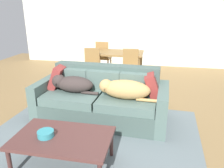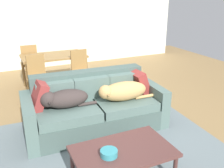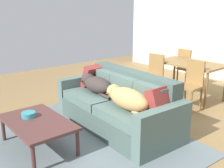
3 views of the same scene
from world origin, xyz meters
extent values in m
plane|color=olive|center=(0.00, 0.00, 0.00)|extent=(10.00, 10.00, 0.00)
cube|color=slate|center=(-0.25, -0.87, 0.01)|extent=(3.25, 3.05, 0.01)
cube|color=#41544F|center=(-0.25, -0.05, 0.17)|extent=(1.92, 1.04, 0.34)
cube|color=#4F6660|center=(-0.72, -0.03, 0.41)|extent=(0.95, 0.96, 0.14)
cube|color=#4F6660|center=(0.22, -0.07, 0.41)|extent=(0.95, 0.96, 0.14)
cube|color=#41544F|center=(-0.23, 0.31, 0.68)|extent=(1.88, 0.33, 0.40)
cube|color=#4F6660|center=(-0.82, 0.15, 0.65)|extent=(0.58, 0.19, 0.34)
cube|color=#4F6660|center=(-0.24, 0.12, 0.65)|extent=(0.58, 0.19, 0.34)
cube|color=#4F6660|center=(0.34, 0.09, 0.65)|extent=(0.58, 0.19, 0.34)
cube|color=#4F6660|center=(-1.27, 0.00, 0.32)|extent=(0.21, 0.96, 0.64)
cube|color=#4F6660|center=(0.77, -0.10, 0.32)|extent=(0.21, 0.96, 0.64)
ellipsoid|color=#372E2C|center=(-0.70, -0.07, 0.61)|extent=(0.66, 0.37, 0.27)
sphere|color=#372E2C|center=(-0.98, -0.07, 0.65)|extent=(0.23, 0.23, 0.23)
cone|color=#292221|center=(-0.98, -0.18, 0.64)|extent=(0.11, 0.13, 0.11)
cylinder|color=#372E2C|center=(-0.41, -0.15, 0.51)|extent=(0.29, 0.06, 0.05)
ellipsoid|color=tan|center=(0.19, -0.19, 0.63)|extent=(0.77, 0.37, 0.30)
sphere|color=tan|center=(-0.13, -0.19, 0.66)|extent=(0.21, 0.21, 0.21)
cone|color=olive|center=(-0.13, -0.29, 0.65)|extent=(0.10, 0.12, 0.10)
cylinder|color=tan|center=(0.53, -0.27, 0.51)|extent=(0.34, 0.07, 0.05)
cube|color=maroon|center=(-1.08, 0.11, 0.66)|extent=(0.30, 0.42, 0.43)
cube|color=maroon|center=(0.59, 0.03, 0.65)|extent=(0.29, 0.39, 0.41)
cube|color=#53302C|center=(-0.40, -1.32, 0.39)|extent=(1.14, 0.70, 0.04)
cylinder|color=#462825|center=(-0.92, -1.62, 0.19)|extent=(0.05, 0.05, 0.37)
cylinder|color=#462825|center=(0.12, -1.62, 0.19)|extent=(0.05, 0.05, 0.37)
cylinder|color=#462825|center=(-0.92, -1.01, 0.19)|extent=(0.05, 0.05, 0.37)
cylinder|color=#462825|center=(0.12, -1.01, 0.19)|extent=(0.05, 0.05, 0.37)
cylinder|color=teal|center=(-0.59, -1.35, 0.45)|extent=(0.19, 0.19, 0.07)
cube|color=olive|center=(-0.40, 2.12, 0.74)|extent=(1.39, 0.81, 0.04)
cylinder|color=brown|center=(-1.05, 1.77, 0.36)|extent=(0.05, 0.05, 0.72)
cylinder|color=brown|center=(0.24, 1.77, 0.36)|extent=(0.05, 0.05, 0.72)
cylinder|color=brown|center=(-1.05, 2.48, 0.36)|extent=(0.05, 0.05, 0.72)
cube|color=olive|center=(-0.85, 1.43, 0.43)|extent=(0.45, 0.45, 0.04)
cube|color=olive|center=(-0.88, 1.61, 0.69)|extent=(0.36, 0.09, 0.49)
cylinder|color=brown|center=(-1.00, 1.24, 0.20)|extent=(0.04, 0.04, 0.41)
cylinder|color=brown|center=(-0.66, 1.29, 0.20)|extent=(0.04, 0.04, 0.41)
cylinder|color=brown|center=(-1.04, 1.58, 0.20)|extent=(0.04, 0.04, 0.41)
cylinder|color=brown|center=(-0.71, 1.63, 0.20)|extent=(0.04, 0.04, 0.41)
cube|color=olive|center=(0.05, 1.48, 0.46)|extent=(0.42, 0.42, 0.04)
cube|color=olive|center=(0.04, 1.66, 0.71)|extent=(0.36, 0.06, 0.46)
cylinder|color=brown|center=(-0.11, 1.30, 0.22)|extent=(0.04, 0.04, 0.44)
cylinder|color=brown|center=(0.23, 1.32, 0.22)|extent=(0.04, 0.04, 0.44)
cylinder|color=brown|center=(-0.13, 1.64, 0.22)|extent=(0.04, 0.04, 0.44)
cylinder|color=brown|center=(0.21, 1.66, 0.22)|extent=(0.04, 0.04, 0.44)
cube|color=olive|center=(-0.87, 2.76, 0.45)|extent=(0.41, 0.41, 0.04)
cube|color=olive|center=(-0.87, 2.58, 0.71)|extent=(0.36, 0.05, 0.47)
cylinder|color=brown|center=(-0.69, 2.93, 0.22)|extent=(0.04, 0.04, 0.43)
cylinder|color=brown|center=(-1.03, 2.94, 0.22)|extent=(0.04, 0.04, 0.43)
cylinder|color=brown|center=(-0.70, 2.59, 0.22)|extent=(0.04, 0.04, 0.43)
cylinder|color=brown|center=(-1.04, 2.60, 0.22)|extent=(0.04, 0.04, 0.43)
camera|label=1|loc=(0.61, -3.39, 1.83)|focal=35.39mm
camera|label=2|loc=(-1.54, -3.51, 2.11)|focal=40.82mm
camera|label=3|loc=(2.81, -2.66, 1.89)|focal=42.97mm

